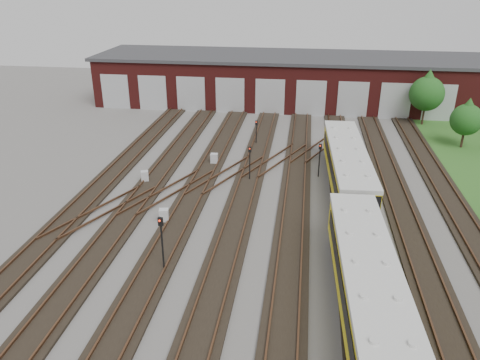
# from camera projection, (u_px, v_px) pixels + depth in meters

# --- Properties ---
(ground) EXTENTS (120.00, 120.00, 0.00)m
(ground) POSITION_uv_depth(u_px,v_px,m) (254.00, 274.00, 27.62)
(ground) COLOR #4E4B48
(ground) RESTS_ON ground
(track_network) EXTENTS (30.40, 70.00, 0.33)m
(track_network) POSITION_uv_depth(u_px,v_px,m) (253.00, 267.00, 28.13)
(track_network) COLOR black
(track_network) RESTS_ON ground
(maintenance_shed) EXTENTS (51.00, 12.50, 6.35)m
(maintenance_shed) POSITION_uv_depth(u_px,v_px,m) (289.00, 79.00, 62.44)
(maintenance_shed) COLOR #4F1513
(maintenance_shed) RESTS_ON ground
(metro_train) EXTENTS (3.41, 47.49, 3.18)m
(metro_train) POSITION_uv_depth(u_px,v_px,m) (368.00, 289.00, 23.15)
(metro_train) COLOR black
(metro_train) RESTS_ON ground
(signal_mast_0) EXTENTS (0.29, 0.27, 3.58)m
(signal_mast_0) POSITION_uv_depth(u_px,v_px,m) (162.00, 237.00, 27.08)
(signal_mast_0) COLOR black
(signal_mast_0) RESTS_ON ground
(signal_mast_1) EXTENTS (0.25, 0.23, 3.09)m
(signal_mast_1) POSITION_uv_depth(u_px,v_px,m) (250.00, 159.00, 39.15)
(signal_mast_1) COLOR black
(signal_mast_1) RESTS_ON ground
(signal_mast_2) EXTENTS (0.26, 0.24, 2.55)m
(signal_mast_2) POSITION_uv_depth(u_px,v_px,m) (256.00, 129.00, 47.70)
(signal_mast_2) COLOR black
(signal_mast_2) RESTS_ON ground
(signal_mast_3) EXTENTS (0.27, 0.26, 3.02)m
(signal_mast_3) POSITION_uv_depth(u_px,v_px,m) (320.00, 156.00, 39.99)
(signal_mast_3) COLOR black
(signal_mast_3) RESTS_ON ground
(relay_cabinet_0) EXTENTS (0.75, 0.69, 1.02)m
(relay_cabinet_0) POSITION_uv_depth(u_px,v_px,m) (145.00, 177.00, 39.46)
(relay_cabinet_0) COLOR #B3B5B9
(relay_cabinet_0) RESTS_ON ground
(relay_cabinet_1) EXTENTS (0.64, 0.54, 1.06)m
(relay_cabinet_1) POSITION_uv_depth(u_px,v_px,m) (214.00, 159.00, 43.14)
(relay_cabinet_1) COLOR #B3B5B9
(relay_cabinet_1) RESTS_ON ground
(relay_cabinet_2) EXTENTS (0.73, 0.65, 1.07)m
(relay_cabinet_2) POSITION_uv_depth(u_px,v_px,m) (164.00, 216.00, 33.07)
(relay_cabinet_2) COLOR #B3B5B9
(relay_cabinet_2) RESTS_ON ground
(relay_cabinet_3) EXTENTS (0.72, 0.62, 1.11)m
(relay_cabinet_3) POSITION_uv_depth(u_px,v_px,m) (340.00, 128.00, 51.61)
(relay_cabinet_3) COLOR #B3B5B9
(relay_cabinet_3) RESTS_ON ground
(relay_cabinet_4) EXTENTS (0.66, 0.61, 0.88)m
(relay_cabinet_4) POSITION_uv_depth(u_px,v_px,m) (363.00, 155.00, 44.38)
(relay_cabinet_4) COLOR #B3B5B9
(relay_cabinet_4) RESTS_ON ground
(tree_0) EXTENTS (3.88, 3.88, 6.44)m
(tree_0) POSITION_uv_depth(u_px,v_px,m) (427.00, 90.00, 52.92)
(tree_0) COLOR #301E16
(tree_0) RESTS_ON ground
(tree_1) EXTENTS (3.11, 3.11, 5.15)m
(tree_1) POSITION_uv_depth(u_px,v_px,m) (467.00, 116.00, 46.16)
(tree_1) COLOR #301E16
(tree_1) RESTS_ON ground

